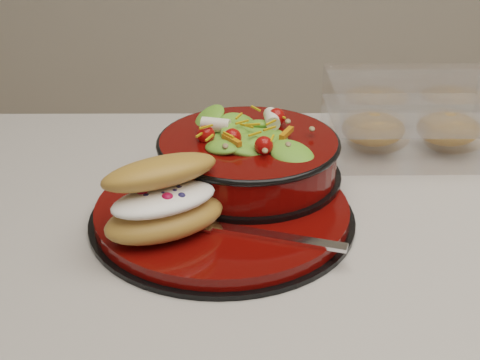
{
  "coord_description": "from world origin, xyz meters",
  "views": [
    {
      "loc": [
        -0.25,
        -0.59,
        1.29
      ],
      "look_at": [
        -0.25,
        0.07,
        0.94
      ],
      "focal_mm": 50.0,
      "sensor_mm": 36.0,
      "label": 1
    }
  ],
  "objects_px": {
    "croissant": "(165,199)",
    "fork": "(251,232)",
    "dinner_plate": "(223,212)",
    "salad_bowl": "(248,151)",
    "pastry_box": "(412,118)"
  },
  "relations": [
    {
      "from": "fork",
      "to": "salad_bowl",
      "type": "bearing_deg",
      "value": 18.2
    },
    {
      "from": "fork",
      "to": "dinner_plate",
      "type": "bearing_deg",
      "value": 44.03
    },
    {
      "from": "dinner_plate",
      "to": "salad_bowl",
      "type": "xyz_separation_m",
      "value": [
        0.03,
        0.07,
        0.04
      ]
    },
    {
      "from": "croissant",
      "to": "fork",
      "type": "xyz_separation_m",
      "value": [
        0.09,
        -0.01,
        -0.03
      ]
    },
    {
      "from": "fork",
      "to": "croissant",
      "type": "bearing_deg",
      "value": 101.75
    },
    {
      "from": "dinner_plate",
      "to": "pastry_box",
      "type": "xyz_separation_m",
      "value": [
        0.25,
        0.19,
        0.03
      ]
    },
    {
      "from": "dinner_plate",
      "to": "croissant",
      "type": "distance_m",
      "value": 0.09
    },
    {
      "from": "fork",
      "to": "pastry_box",
      "type": "xyz_separation_m",
      "value": [
        0.22,
        0.25,
        0.02
      ]
    },
    {
      "from": "salad_bowl",
      "to": "fork",
      "type": "height_order",
      "value": "salad_bowl"
    },
    {
      "from": "croissant",
      "to": "fork",
      "type": "relative_size",
      "value": 0.81
    },
    {
      "from": "salad_bowl",
      "to": "fork",
      "type": "distance_m",
      "value": 0.13
    },
    {
      "from": "dinner_plate",
      "to": "croissant",
      "type": "relative_size",
      "value": 2.03
    },
    {
      "from": "dinner_plate",
      "to": "fork",
      "type": "distance_m",
      "value": 0.07
    },
    {
      "from": "croissant",
      "to": "fork",
      "type": "bearing_deg",
      "value": -34.78
    },
    {
      "from": "dinner_plate",
      "to": "fork",
      "type": "height_order",
      "value": "fork"
    }
  ]
}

